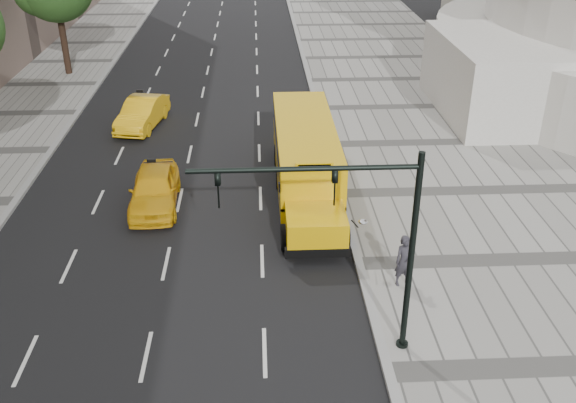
{
  "coord_description": "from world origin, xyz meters",
  "views": [
    {
      "loc": [
        2.45,
        -24.83,
        12.81
      ],
      "look_at": [
        3.5,
        -4.0,
        1.9
      ],
      "focal_mm": 40.0,
      "sensor_mm": 36.0,
      "label": 1
    }
  ],
  "objects_px": {
    "taxi_near": "(154,189)",
    "taxi_far": "(142,113)",
    "school_bus": "(306,154)",
    "pedestrian": "(404,261)",
    "traffic_signal": "(362,232)"
  },
  "relations": [
    {
      "from": "taxi_far",
      "to": "traffic_signal",
      "type": "bearing_deg",
      "value": -53.82
    },
    {
      "from": "taxi_far",
      "to": "pedestrian",
      "type": "distance_m",
      "value": 19.44
    },
    {
      "from": "taxi_near",
      "to": "traffic_signal",
      "type": "relative_size",
      "value": 0.75
    },
    {
      "from": "school_bus",
      "to": "taxi_near",
      "type": "bearing_deg",
      "value": -169.55
    },
    {
      "from": "taxi_near",
      "to": "taxi_far",
      "type": "distance_m",
      "value": 9.68
    },
    {
      "from": "taxi_near",
      "to": "traffic_signal",
      "type": "bearing_deg",
      "value": -55.62
    },
    {
      "from": "taxi_near",
      "to": "taxi_far",
      "type": "xyz_separation_m",
      "value": [
        -1.93,
        9.49,
        -0.02
      ]
    },
    {
      "from": "taxi_far",
      "to": "pedestrian",
      "type": "xyz_separation_m",
      "value": [
        11.14,
        -15.92,
        0.28
      ]
    },
    {
      "from": "pedestrian",
      "to": "taxi_far",
      "type": "bearing_deg",
      "value": 113.29
    },
    {
      "from": "traffic_signal",
      "to": "pedestrian",
      "type": "bearing_deg",
      "value": 56.49
    },
    {
      "from": "school_bus",
      "to": "taxi_far",
      "type": "xyz_separation_m",
      "value": [
        -8.38,
        8.3,
        -0.97
      ]
    },
    {
      "from": "taxi_near",
      "to": "taxi_far",
      "type": "bearing_deg",
      "value": 99.17
    },
    {
      "from": "taxi_near",
      "to": "school_bus",
      "type": "bearing_deg",
      "value": 8.11
    },
    {
      "from": "school_bus",
      "to": "traffic_signal",
      "type": "xyz_separation_m",
      "value": [
        0.69,
        -10.76,
        2.33
      ]
    },
    {
      "from": "school_bus",
      "to": "traffic_signal",
      "type": "relative_size",
      "value": 1.81
    }
  ]
}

